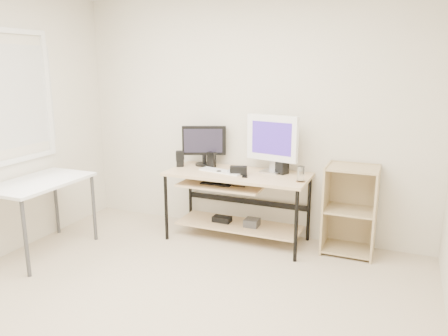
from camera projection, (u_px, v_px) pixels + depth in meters
room at (137, 144)px, 3.05m from camera, size 4.01×4.01×2.62m
desk at (235, 192)px, 4.64m from camera, size 1.50×0.65×0.75m
side_table at (40, 189)px, 4.29m from camera, size 0.60×1.00×0.75m
shelf_unit at (350, 209)px, 4.36m from camera, size 0.50×0.40×0.90m
black_monitor at (204, 143)px, 4.87m from camera, size 0.47×0.24×0.45m
white_imac at (272, 140)px, 4.52m from camera, size 0.57×0.18×0.61m
keyboard at (221, 171)px, 4.61m from camera, size 0.51×0.23×0.02m
mouse at (231, 171)px, 4.57m from camera, size 0.09×0.13×0.04m
center_speaker at (239, 170)px, 4.50m from camera, size 0.19×0.13×0.09m
speaker_left at (180, 158)px, 4.85m from camera, size 0.11×0.11×0.17m
speaker_right at (282, 168)px, 4.53m from camera, size 0.14×0.14×0.13m
audio_controller at (212, 160)px, 4.81m from camera, size 0.09×0.07×0.17m
volume_puck at (219, 172)px, 4.58m from camera, size 0.07×0.07×0.02m
smartphone at (245, 176)px, 4.42m from camera, size 0.08×0.11×0.01m
coaster at (301, 181)px, 4.23m from camera, size 0.12×0.12×0.01m
drinking_glass at (301, 174)px, 4.21m from camera, size 0.10×0.10×0.15m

